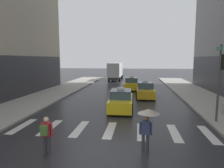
{
  "coord_description": "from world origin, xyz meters",
  "views": [
    {
      "loc": [
        1.5,
        -8.01,
        4.04
      ],
      "look_at": [
        -0.52,
        8.0,
        2.05
      ],
      "focal_mm": 32.11,
      "sensor_mm": 36.0,
      "label": 1
    }
  ],
  "objects": [
    {
      "name": "pedestrian_with_umbrella",
      "position": [
        1.98,
        0.45,
        1.52
      ],
      "size": [
        0.96,
        0.96,
        1.94
      ],
      "color": "#333338",
      "rests_on": "ground"
    },
    {
      "name": "crosswalk_markings",
      "position": [
        -0.0,
        3.0,
        0.0
      ],
      "size": [
        11.3,
        2.8,
        0.01
      ],
      "color": "silver",
      "rests_on": "ground"
    },
    {
      "name": "box_truck",
      "position": [
        -2.59,
        29.72,
        1.85
      ],
      "size": [
        2.36,
        7.57,
        3.35
      ],
      "color": "#2D2D2D",
      "rests_on": "ground"
    },
    {
      "name": "traffic_light_pole",
      "position": [
        6.6,
        4.95,
        3.26
      ],
      "size": [
        0.44,
        0.84,
        4.8
      ],
      "color": "#47474C",
      "rests_on": "curb_right"
    },
    {
      "name": "taxi_third",
      "position": [
        0.75,
        18.98,
        0.72
      ],
      "size": [
        2.0,
        4.57,
        1.8
      ],
      "color": "yellow",
      "rests_on": "ground"
    },
    {
      "name": "pedestrian_with_backpack",
      "position": [
        -2.27,
        -0.32,
        0.97
      ],
      "size": [
        0.55,
        0.43,
        1.65
      ],
      "color": "#333338",
      "rests_on": "ground"
    },
    {
      "name": "taxi_lead",
      "position": [
        0.24,
        7.82,
        0.72
      ],
      "size": [
        2.0,
        4.57,
        1.8
      ],
      "color": "yellow",
      "rests_on": "ground"
    },
    {
      "name": "taxi_second",
      "position": [
        2.37,
        13.54,
        0.72
      ],
      "size": [
        2.01,
        4.58,
        1.8
      ],
      "color": "gold",
      "rests_on": "ground"
    },
    {
      "name": "ground_plane",
      "position": [
        0.0,
        0.0,
        0.0
      ],
      "size": [
        160.0,
        160.0,
        0.0
      ],
      "primitive_type": "plane",
      "color": "#26262B"
    }
  ]
}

